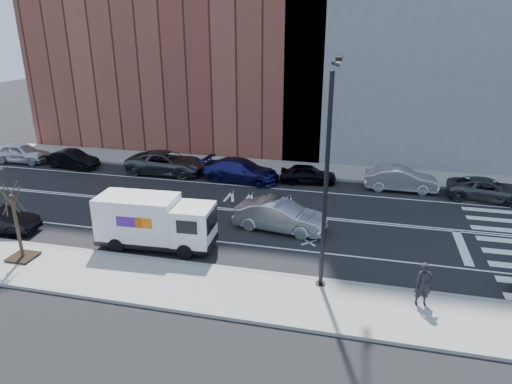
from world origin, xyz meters
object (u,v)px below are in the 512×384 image
at_px(fedex_van, 155,221).
at_px(far_parked_a, 21,153).
at_px(driving_sedan, 280,216).
at_px(far_parked_b, 73,159).
at_px(pedestrian, 423,284).

distance_m(fedex_van, far_parked_a, 20.51).
relative_size(far_parked_a, driving_sedan, 0.93).
bearing_deg(driving_sedan, far_parked_a, 78.72).
xyz_separation_m(fedex_van, far_parked_a, (-17.10, 11.30, -0.61)).
distance_m(far_parked_b, pedestrian, 28.00).
bearing_deg(far_parked_a, fedex_van, -125.01).
relative_size(fedex_van, driving_sedan, 1.20).
bearing_deg(driving_sedan, far_parked_b, 75.02).
distance_m(driving_sedan, pedestrian, 9.01).
bearing_deg(pedestrian, far_parked_a, 140.52).
relative_size(far_parked_b, pedestrian, 2.30).
relative_size(fedex_van, far_parked_b, 1.42).
xyz_separation_m(driving_sedan, pedestrian, (6.82, -5.88, 0.24)).
height_order(far_parked_b, pedestrian, pedestrian).
relative_size(far_parked_a, far_parked_b, 1.11).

